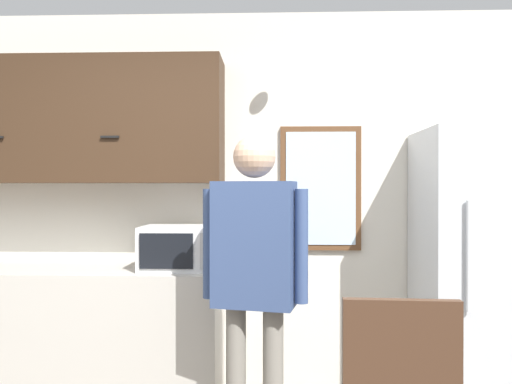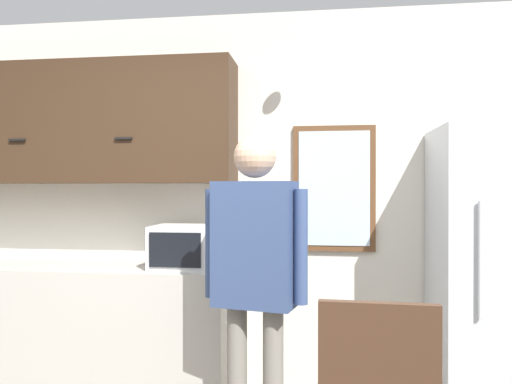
# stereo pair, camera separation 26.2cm
# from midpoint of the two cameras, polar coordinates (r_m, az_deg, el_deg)

# --- Properties ---
(back_wall) EXTENTS (6.00, 0.06, 2.70)m
(back_wall) POSITION_cam_midpoint_polar(r_m,az_deg,el_deg) (3.63, 0.31, -1.02)
(back_wall) COLOR silver
(back_wall) RESTS_ON ground_plane
(counter) EXTENTS (2.19, 0.62, 0.91)m
(counter) POSITION_cam_midpoint_polar(r_m,az_deg,el_deg) (3.74, -18.08, -14.83)
(counter) COLOR #BCB7AD
(counter) RESTS_ON ground_plane
(upper_cabinets) EXTENTS (2.19, 0.39, 0.85)m
(upper_cabinets) POSITION_cam_midpoint_polar(r_m,az_deg,el_deg) (3.76, -17.27, 7.45)
(upper_cabinets) COLOR #3D2819
(microwave) EXTENTS (0.47, 0.37, 0.28)m
(microwave) POSITION_cam_midpoint_polar(r_m,az_deg,el_deg) (3.32, -5.40, -6.26)
(microwave) COLOR white
(microwave) RESTS_ON counter
(person) EXTENTS (0.57, 0.30, 1.72)m
(person) POSITION_cam_midpoint_polar(r_m,az_deg,el_deg) (2.69, 2.68, -7.82)
(person) COLOR gray
(person) RESTS_ON ground_plane
(refrigerator) EXTENTS (0.72, 0.69, 1.81)m
(refrigerator) POSITION_cam_midpoint_polar(r_m,az_deg,el_deg) (3.47, 27.76, -8.45)
(refrigerator) COLOR silver
(refrigerator) RESTS_ON ground_plane
(window) EXTENTS (0.57, 0.05, 0.88)m
(window) POSITION_cam_midpoint_polar(r_m,az_deg,el_deg) (3.56, 11.00, 0.42)
(window) COLOR brown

